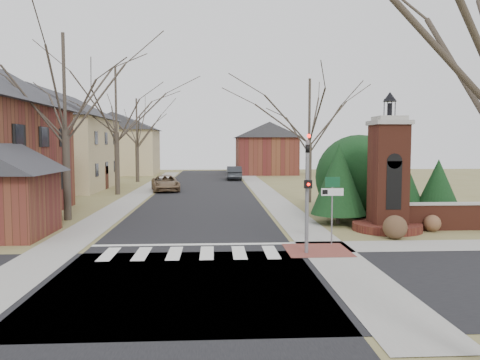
{
  "coord_description": "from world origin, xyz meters",
  "views": [
    {
      "loc": [
        0.9,
        -16.38,
        4.03
      ],
      "look_at": [
        2.12,
        6.0,
        2.34
      ],
      "focal_mm": 35.0,
      "sensor_mm": 36.0,
      "label": 1
    }
  ],
  "objects": [
    {
      "name": "bare_tree_1",
      "position": [
        -7.0,
        22.0,
        8.03
      ],
      "size": [
        8.4,
        8.4,
        11.64
      ],
      "color": "#473D33",
      "rests_on": "ground"
    },
    {
      "name": "main_street",
      "position": [
        0.0,
        22.0,
        0.01
      ],
      "size": [
        8.0,
        70.0,
        0.01
      ],
      "primitive_type": "cube",
      "color": "black",
      "rests_on": "ground"
    },
    {
      "name": "crosswalk_zone",
      "position": [
        0.0,
        0.8,
        0.01
      ],
      "size": [
        8.0,
        2.2,
        0.02
      ],
      "primitive_type": "cube",
      "color": "silver",
      "rests_on": "ground"
    },
    {
      "name": "sign_post",
      "position": [
        5.59,
        1.99,
        1.95
      ],
      "size": [
        0.9,
        0.07,
        2.75
      ],
      "color": "slate",
      "rests_on": "ground"
    },
    {
      "name": "dry_shrub_left",
      "position": [
        8.6,
        3.0,
        0.51
      ],
      "size": [
        1.03,
        1.03,
        1.03
      ],
      "primitive_type": "sphere",
      "color": "brown",
      "rests_on": "ground"
    },
    {
      "name": "cross_street",
      "position": [
        0.0,
        -3.0,
        0.01
      ],
      "size": [
        120.0,
        8.0,
        0.01
      ],
      "primitive_type": "cube",
      "color": "black",
      "rests_on": "ground"
    },
    {
      "name": "ground",
      "position": [
        0.0,
        0.0,
        0.0
      ],
      "size": [
        120.0,
        120.0,
        0.0
      ],
      "primitive_type": "plane",
      "color": "olive",
      "rests_on": "ground"
    },
    {
      "name": "traffic_signal_pole",
      "position": [
        4.3,
        0.57,
        2.59
      ],
      "size": [
        0.28,
        0.41,
        4.5
      ],
      "color": "slate",
      "rests_on": "ground"
    },
    {
      "name": "bare_tree_0",
      "position": [
        -7.0,
        9.0,
        7.7
      ],
      "size": [
        8.05,
        8.05,
        11.15
      ],
      "color": "#473D33",
      "rests_on": "ground"
    },
    {
      "name": "evergreen_near",
      "position": [
        7.2,
        7.0,
        2.3
      ],
      "size": [
        2.8,
        2.8,
        4.1
      ],
      "color": "#473D33",
      "rests_on": "ground"
    },
    {
      "name": "evergreen_mid",
      "position": [
        10.5,
        8.2,
        2.6
      ],
      "size": [
        3.4,
        3.4,
        4.7
      ],
      "color": "#473D33",
      "rests_on": "ground"
    },
    {
      "name": "dry_shrub_right",
      "position": [
        11.0,
        4.6,
        0.39
      ],
      "size": [
        0.78,
        0.78,
        0.78
      ],
      "primitive_type": "sphere",
      "color": "brown",
      "rests_on": "ground"
    },
    {
      "name": "curb_apron",
      "position": [
        4.8,
        1.0,
        0.01
      ],
      "size": [
        2.4,
        2.4,
        0.02
      ],
      "primitive_type": "cube",
      "color": "brown",
      "rests_on": "ground"
    },
    {
      "name": "distant_car",
      "position": [
        3.15,
        37.51,
        0.78
      ],
      "size": [
        1.67,
        4.76,
        1.57
      ],
      "primitive_type": "imported",
      "rotation": [
        0.0,
        0.0,
        3.14
      ],
      "color": "#2E3034",
      "rests_on": "ground"
    },
    {
      "name": "pickup_truck",
      "position": [
        -3.4,
        24.58,
        0.68
      ],
      "size": [
        3.06,
        5.22,
        1.36
      ],
      "primitive_type": "imported",
      "rotation": [
        0.0,
        0.0,
        0.17
      ],
      "color": "brown",
      "rests_on": "ground"
    },
    {
      "name": "bare_tree_3",
      "position": [
        7.5,
        16.0,
        6.69
      ],
      "size": [
        7.0,
        7.0,
        9.7
      ],
      "color": "#473D33",
      "rests_on": "ground"
    },
    {
      "name": "stop_bar",
      "position": [
        0.0,
        2.3,
        0.01
      ],
      "size": [
        8.0,
        0.35,
        0.02
      ],
      "primitive_type": "cube",
      "color": "silver",
      "rests_on": "ground"
    },
    {
      "name": "sidewalk_left",
      "position": [
        -5.2,
        22.0,
        0.01
      ],
      "size": [
        2.0,
        60.0,
        0.02
      ],
      "primitive_type": "cube",
      "color": "gray",
      "rests_on": "ground"
    },
    {
      "name": "house_stucco_left",
      "position": [
        -13.5,
        27.0,
        4.59
      ],
      "size": [
        9.8,
        12.8,
        9.28
      ],
      "color": "tan",
      "rests_on": "ground"
    },
    {
      "name": "bare_tree_2",
      "position": [
        -7.5,
        35.0,
        7.03
      ],
      "size": [
        7.35,
        7.35,
        10.19
      ],
      "color": "#473D33",
      "rests_on": "ground"
    },
    {
      "name": "evergreen_mass",
      "position": [
        9.0,
        9.5,
        2.4
      ],
      "size": [
        4.8,
        4.8,
        4.8
      ],
      "primitive_type": "sphere",
      "color": "black",
      "rests_on": "ground"
    },
    {
      "name": "house_distant_left",
      "position": [
        -12.01,
        48.0,
        4.25
      ],
      "size": [
        10.8,
        8.8,
        8.53
      ],
      "color": "tan",
      "rests_on": "ground"
    },
    {
      "name": "house_distant_right",
      "position": [
        7.99,
        47.99,
        3.65
      ],
      "size": [
        8.8,
        8.8,
        7.3
      ],
      "color": "brown",
      "rests_on": "ground"
    },
    {
      "name": "brick_gate_monument",
      "position": [
        9.0,
        4.99,
        2.17
      ],
      "size": [
        3.2,
        3.2,
        6.47
      ],
      "color": "#5E291B",
      "rests_on": "ground"
    },
    {
      "name": "sidewalk_right_main",
      "position": [
        5.2,
        22.0,
        0.01
      ],
      "size": [
        2.0,
        60.0,
        0.02
      ],
      "primitive_type": "cube",
      "color": "gray",
      "rests_on": "ground"
    },
    {
      "name": "evergreen_far",
      "position": [
        12.5,
        7.2,
        1.9
      ],
      "size": [
        2.4,
        2.4,
        3.3
      ],
      "color": "#473D33",
      "rests_on": "ground"
    },
    {
      "name": "brick_garden_wall",
      "position": [
        13.5,
        5.0,
        0.66
      ],
      "size": [
        7.5,
        0.5,
        1.3
      ],
      "color": "#5E291B",
      "rests_on": "ground"
    }
  ]
}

